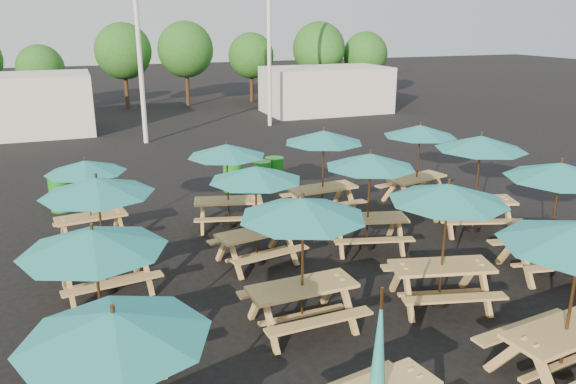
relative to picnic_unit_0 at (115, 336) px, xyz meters
name	(u,v)px	position (x,y,z in m)	size (l,w,h in m)	color
ground	(311,255)	(4.63, 5.51, -2.02)	(120.00, 120.00, 0.00)	black
picnic_unit_0	(115,336)	(0.00, 0.00, 0.00)	(2.63, 2.63, 2.33)	#AE854D
picnic_unit_1	(94,249)	(-0.11, 2.48, 0.05)	(2.39, 2.39, 2.39)	#AE854D
picnic_unit_2	(98,193)	(0.08, 5.28, 0.06)	(2.45, 2.45, 2.41)	#AE854D
picnic_unit_3	(86,171)	(-0.07, 8.10, -0.21)	(2.15, 2.15, 2.10)	#AE854D
picnic_unit_4	(377,378)	(3.09, -0.27, -1.13)	(1.93, 1.76, 2.17)	#AE854D
picnic_unit_5	(303,215)	(3.24, 2.63, 0.09)	(2.29, 2.29, 2.44)	#AE854D
picnic_unit_6	(256,179)	(3.32, 5.52, -0.05)	(2.39, 2.39, 2.27)	#AE854D
picnic_unit_7	(227,155)	(3.34, 8.00, -0.08)	(2.45, 2.45, 2.25)	#AE854D
picnic_unit_9	(448,200)	(6.03, 2.48, 0.09)	(2.66, 2.66, 2.44)	#AE854D
picnic_unit_10	(370,166)	(6.05, 5.42, 0.01)	(2.57, 2.57, 2.35)	#AE854D
picnic_unit_11	(324,142)	(6.04, 8.01, 0.07)	(2.34, 2.34, 2.41)	#AE854D
picnic_unit_13	(560,177)	(9.02, 2.82, 0.13)	(2.58, 2.58, 2.48)	#AE854D
picnic_unit_14	(481,148)	(9.20, 5.50, 0.16)	(2.84, 2.84, 2.52)	#AE854D
picnic_unit_15	(420,135)	(9.10, 8.02, 0.02)	(2.57, 2.57, 2.36)	#AE854D
waste_bin_0	(60,194)	(-0.81, 10.98, -1.53)	(0.61, 0.61, 0.97)	#18871D
waste_bin_1	(233,176)	(4.30, 11.09, -1.53)	(0.61, 0.61, 0.97)	#18871D
waste_bin_2	(262,176)	(5.15, 10.75, -1.53)	(0.61, 0.61, 0.97)	#18871D
waste_bin_3	(275,172)	(5.70, 11.06, -1.53)	(0.61, 0.61, 0.97)	#18871D
mast_0	(135,0)	(2.63, 19.51, 3.98)	(0.20, 0.20, 12.00)	silver
mast_1	(269,3)	(9.13, 21.51, 3.98)	(0.20, 0.20, 12.00)	silver
event_tent_0	(1,106)	(-3.37, 23.51, -0.62)	(8.00, 4.00, 2.80)	silver
event_tent_1	(326,90)	(13.63, 24.51, -0.72)	(7.00, 4.00, 2.60)	silver
tree_2	(40,68)	(-1.76, 29.16, 0.61)	(2.59, 2.59, 3.93)	#382314
tree_3	(123,51)	(2.88, 30.22, 1.39)	(3.36, 3.36, 5.09)	#382314
tree_4	(185,49)	(6.53, 29.77, 1.44)	(3.41, 3.41, 5.17)	#382314
tree_5	(251,56)	(10.86, 30.18, 0.95)	(2.94, 2.94, 4.45)	#382314
tree_6	(319,49)	(14.87, 28.40, 1.41)	(3.38, 3.38, 5.13)	#382314
tree_7	(365,54)	(18.26, 28.43, 0.97)	(2.95, 2.95, 4.48)	#382314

